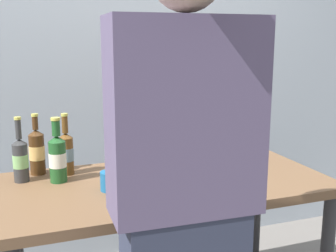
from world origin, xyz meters
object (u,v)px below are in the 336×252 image
Objects in this scene: person_figure at (185,215)px; coffee_mug at (111,181)px; beer_bottle_amber at (66,152)px; beer_bottle_brown at (37,151)px; beer_bottle_green at (58,157)px; laptop at (209,157)px; beer_bottle_dark at (20,159)px.

coffee_mug is at bearing 100.68° from person_figure.
beer_bottle_amber reaches higher than beer_bottle_brown.
beer_bottle_amber is at bearing 63.10° from beer_bottle_green.
laptop is 3.54× the size of coffee_mug.
beer_bottle_dark is (-0.89, 0.07, 0.06)m from laptop.
coffee_mug is at bearing -62.09° from beer_bottle_amber.
beer_bottle_brown is 0.17m from beer_bottle_green.
beer_bottle_dark is 0.43m from coffee_mug.
laptop is 0.57m from coffee_mug.
beer_bottle_dark is 2.61× the size of coffee_mug.
beer_bottle_brown reaches higher than coffee_mug.
coffee_mug is at bearing -162.21° from laptop.
beer_bottle_dark is 0.21m from beer_bottle_amber.
beer_bottle_dark is 0.17m from beer_bottle_green.
person_figure reaches higher than beer_bottle_amber.
beer_bottle_green is (-0.05, -0.10, 0.01)m from beer_bottle_amber.
person_figure is at bearing -67.97° from beer_bottle_green.
laptop is at bearing -0.97° from beer_bottle_green.
coffee_mug is (-0.54, -0.17, -0.01)m from laptop.
beer_bottle_amber is (0.20, 0.03, 0.00)m from beer_bottle_dark.
coffee_mug is (0.15, -0.28, -0.07)m from beer_bottle_amber.
beer_bottle_amber is 0.17× the size of person_figure.
beer_bottle_green is 0.81m from person_figure.
laptop is at bearing -8.88° from beer_bottle_amber.
laptop is at bearing 17.79° from coffee_mug.
person_figure reaches higher than laptop.
beer_bottle_green is at bearing 179.03° from laptop.
person_figure is (0.30, -0.75, -0.01)m from beer_bottle_green.
laptop is 1.37× the size of beer_bottle_amber.
beer_bottle_green reaches higher than beer_bottle_brown.
beer_bottle_dark is at bearing 119.52° from person_figure.
laptop is 0.23× the size of person_figure.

